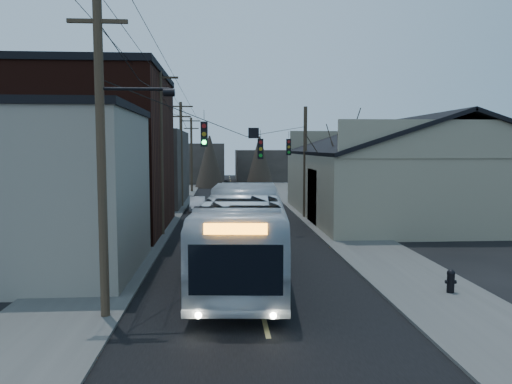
# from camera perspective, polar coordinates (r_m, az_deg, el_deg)

# --- Properties ---
(ground) EXTENTS (160.00, 160.00, 0.00)m
(ground) POSITION_cam_1_polar(r_m,az_deg,el_deg) (13.81, 1.86, -18.00)
(ground) COLOR black
(ground) RESTS_ON ground
(road_surface) EXTENTS (9.00, 110.00, 0.02)m
(road_surface) POSITION_cam_1_polar(r_m,az_deg,el_deg) (43.00, -2.12, -2.12)
(road_surface) COLOR black
(road_surface) RESTS_ON ground
(sidewalk_left) EXTENTS (4.00, 110.00, 0.12)m
(sidewalk_left) POSITION_cam_1_polar(r_m,az_deg,el_deg) (43.29, -10.76, -2.10)
(sidewalk_left) COLOR #474744
(sidewalk_left) RESTS_ON ground
(sidewalk_right) EXTENTS (4.00, 110.00, 0.12)m
(sidewalk_right) POSITION_cam_1_polar(r_m,az_deg,el_deg) (43.67, 6.44, -1.97)
(sidewalk_right) COLOR #474744
(sidewalk_right) RESTS_ON ground
(building_clapboard) EXTENTS (8.00, 8.00, 7.00)m
(building_clapboard) POSITION_cam_1_polar(r_m,az_deg,el_deg) (23.05, -23.41, -0.09)
(building_clapboard) COLOR slate
(building_clapboard) RESTS_ON ground
(building_brick) EXTENTS (10.00, 12.00, 10.00)m
(building_brick) POSITION_cam_1_polar(r_m,az_deg,el_deg) (33.79, -18.86, 4.12)
(building_brick) COLOR black
(building_brick) RESTS_ON ground
(building_left_far) EXTENTS (9.00, 14.00, 7.00)m
(building_left_far) POSITION_cam_1_polar(r_m,az_deg,el_deg) (49.36, -13.45, 2.74)
(building_left_far) COLOR #342E29
(building_left_far) RESTS_ON ground
(warehouse) EXTENTS (16.16, 20.60, 7.73)m
(warehouse) POSITION_cam_1_polar(r_m,az_deg,el_deg) (40.35, 16.89, 1.02)
(warehouse) COLOR gray
(warehouse) RESTS_ON ground
(building_far_left) EXTENTS (10.00, 12.00, 6.00)m
(building_far_left) POSITION_cam_1_polar(r_m,az_deg,el_deg) (77.82, -7.34, 3.28)
(building_far_left) COLOR #342E29
(building_far_left) RESTS_ON ground
(building_far_right) EXTENTS (12.00, 14.00, 5.00)m
(building_far_right) POSITION_cam_1_polar(r_m,az_deg,el_deg) (83.10, 1.87, 3.09)
(building_far_right) COLOR #342E29
(building_far_right) RESTS_ON ground
(bare_tree) EXTENTS (0.40, 0.40, 7.20)m
(bare_tree) POSITION_cam_1_polar(r_m,az_deg,el_deg) (33.60, 9.54, 1.93)
(bare_tree) COLOR black
(bare_tree) RESTS_ON ground
(utility_lines) EXTENTS (11.24, 45.28, 10.50)m
(utility_lines) POSITION_cam_1_polar(r_m,az_deg,el_deg) (36.83, -6.73, 4.35)
(utility_lines) COLOR #382B1E
(utility_lines) RESTS_ON ground
(bus) EXTENTS (4.19, 13.63, 3.74)m
(bus) POSITION_cam_1_polar(r_m,az_deg,el_deg) (20.92, -1.39, -4.66)
(bus) COLOR silver
(bus) RESTS_ON ground
(parked_car) EXTENTS (1.49, 3.78, 1.22)m
(parked_car) POSITION_cam_1_polar(r_m,az_deg,el_deg) (42.73, -6.72, -1.39)
(parked_car) COLOR #B2B5BA
(parked_car) RESTS_ON ground
(fire_hydrant) EXTENTS (0.41, 0.29, 0.86)m
(fire_hydrant) POSITION_cam_1_polar(r_m,az_deg,el_deg) (19.85, 21.37, -9.36)
(fire_hydrant) COLOR black
(fire_hydrant) RESTS_ON sidewalk_right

